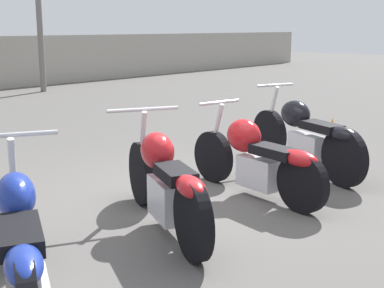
% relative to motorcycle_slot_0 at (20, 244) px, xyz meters
% --- Properties ---
extents(ground_plane, '(60.00, 60.00, 0.00)m').
position_rel_motorcycle_slot_0_xyz_m(ground_plane, '(2.20, 0.61, -0.43)').
color(ground_plane, '#514F4C').
extents(motorcycle_slot_0, '(1.19, 1.96, 1.02)m').
position_rel_motorcycle_slot_0_xyz_m(motorcycle_slot_0, '(0.00, 0.00, 0.00)').
color(motorcycle_slot_0, black).
rests_on(motorcycle_slot_0, ground_plane).
extents(motorcycle_slot_1, '(1.14, 1.90, 1.01)m').
position_rel_motorcycle_slot_0_xyz_m(motorcycle_slot_1, '(1.59, 0.27, 0.00)').
color(motorcycle_slot_1, black).
rests_on(motorcycle_slot_1, ground_plane).
extents(motorcycle_slot_2, '(0.66, 1.94, 0.96)m').
position_rel_motorcycle_slot_0_xyz_m(motorcycle_slot_2, '(2.91, 0.21, -0.02)').
color(motorcycle_slot_2, black).
rests_on(motorcycle_slot_2, ground_plane).
extents(motorcycle_slot_3, '(0.96, 2.03, 1.04)m').
position_rel_motorcycle_slot_0_xyz_m(motorcycle_slot_3, '(4.12, 0.32, 0.02)').
color(motorcycle_slot_3, black).
rests_on(motorcycle_slot_3, ground_plane).
extents(traffic_cone_far, '(0.28, 0.28, 0.52)m').
position_rel_motorcycle_slot_0_xyz_m(traffic_cone_far, '(5.20, 0.51, -0.17)').
color(traffic_cone_far, orange).
rests_on(traffic_cone_far, ground_plane).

